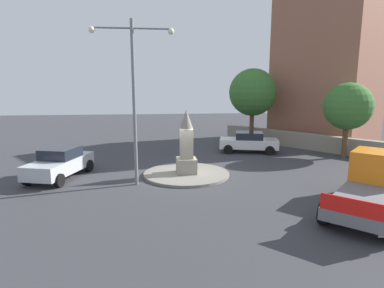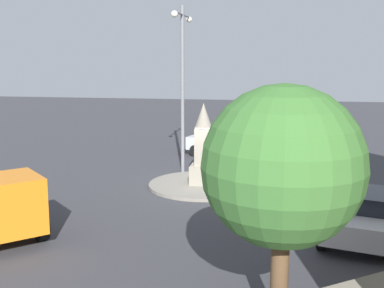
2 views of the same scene
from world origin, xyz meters
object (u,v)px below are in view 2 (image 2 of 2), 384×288
at_px(car_silver_parked_right, 227,142).
at_px(car_white_parked_left, 361,213).
at_px(monument, 203,150).
at_px(tree_mid_cluster, 283,167).
at_px(streetlamp, 182,72).

bearing_deg(car_silver_parked_right, car_white_parked_left, -155.77).
relative_size(monument, tree_mid_cluster, 0.68).
bearing_deg(streetlamp, tree_mid_cluster, -161.72).
bearing_deg(streetlamp, monument, -152.05).
height_order(monument, tree_mid_cluster, tree_mid_cluster).
bearing_deg(car_white_parked_left, tree_mid_cluster, 157.48).
bearing_deg(car_silver_parked_right, tree_mid_cluster, -170.90).
distance_m(car_silver_parked_right, tree_mid_cluster, 17.73).
height_order(car_silver_parked_right, car_white_parked_left, car_silver_parked_right).
bearing_deg(monument, streetlamp, 27.95).
xyz_separation_m(streetlamp, tree_mid_cluster, (-13.38, -4.42, -1.24)).
bearing_deg(car_white_parked_left, streetlamp, 42.03).
xyz_separation_m(car_silver_parked_right, tree_mid_cluster, (-17.32, -2.77, 2.58)).
relative_size(car_silver_parked_right, car_white_parked_left, 0.99).
distance_m(car_white_parked_left, tree_mid_cluster, 6.81).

